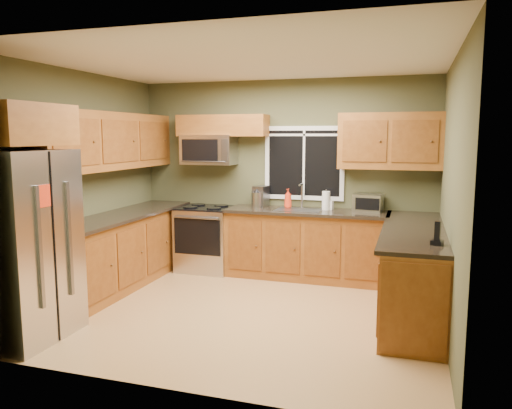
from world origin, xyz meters
The scene contains 28 objects.
floor centered at (0.00, 0.00, 0.00)m, with size 4.20×4.20×0.00m, color tan.
ceiling centered at (0.00, 0.00, 2.70)m, with size 4.20×4.20×0.00m, color white.
back_wall centered at (0.00, 1.80, 1.35)m, with size 4.20×4.20×0.00m, color #4C4E30.
front_wall centered at (0.00, -1.80, 1.35)m, with size 4.20×4.20×0.00m, color #4C4E30.
left_wall centered at (-2.10, 0.00, 1.35)m, with size 3.60×3.60×0.00m, color #4C4E30.
right_wall centered at (2.10, 0.00, 1.35)m, with size 3.60×3.60×0.00m, color #4C4E30.
window centered at (0.30, 1.78, 1.55)m, with size 1.12×0.03×1.02m.
base_cabinets_left centered at (-1.80, 0.48, 0.45)m, with size 0.60×2.65×0.90m, color brown.
countertop_left centered at (-1.78, 0.48, 0.92)m, with size 0.65×2.65×0.04m, color black.
base_cabinets_back centered at (0.42, 1.50, 0.45)m, with size 2.17×0.60×0.90m, color brown.
countertop_back centered at (0.42, 1.48, 0.92)m, with size 2.17×0.65×0.04m, color black.
base_cabinets_peninsula centered at (1.80, 0.54, 0.45)m, with size 0.60×2.52×0.90m.
countertop_peninsula centered at (1.78, 0.55, 0.92)m, with size 0.65×2.50×0.04m, color black.
upper_cabinets_left centered at (-1.94, 0.48, 1.86)m, with size 0.33×2.65×0.72m, color brown.
upper_cabinets_back_left centered at (-0.85, 1.64, 2.07)m, with size 1.30×0.33×0.30m, color brown.
upper_cabinets_back_right centered at (1.45, 1.64, 1.86)m, with size 1.30×0.33×0.72m, color brown.
upper_cabinet_over_fridge centered at (-1.74, -1.30, 2.03)m, with size 0.72×0.90×0.38m, color brown.
refrigerator centered at (-1.74, -1.30, 0.90)m, with size 0.74×0.90×1.80m.
range centered at (-1.05, 1.47, 0.47)m, with size 0.76×0.69×0.94m.
microwave centered at (-1.05, 1.61, 1.73)m, with size 0.76×0.41×0.42m.
sink centered at (0.30, 1.49, 0.95)m, with size 0.60×0.42×0.36m.
toaster_oven centered at (1.20, 1.62, 1.05)m, with size 0.39×0.32×0.23m.
coffee_maker centered at (-0.28, 1.63, 1.08)m, with size 0.21×0.26×0.29m.
kettle centered at (-0.31, 1.53, 1.06)m, with size 0.16×0.16×0.26m.
paper_towel_roll centered at (0.65, 1.58, 1.07)m, with size 0.13×0.13×0.28m.
soap_bottle_a centered at (0.12, 1.60, 1.07)m, with size 0.10×0.10×0.27m, color red.
soap_bottle_b centered at (0.70, 1.62, 1.03)m, with size 0.08×0.08×0.18m, color white.
cordless_phone centered at (1.98, -0.28, 1.01)m, with size 0.12×0.12×0.22m.
Camera 1 is at (1.74, -5.03, 1.93)m, focal length 35.00 mm.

